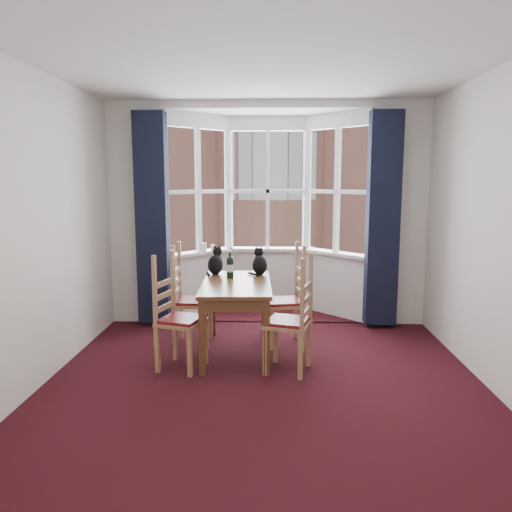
{
  "coord_description": "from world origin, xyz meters",
  "views": [
    {
      "loc": [
        0.07,
        -4.06,
        1.84
      ],
      "look_at": [
        -0.1,
        1.05,
        1.05
      ],
      "focal_mm": 35.0,
      "sensor_mm": 36.0,
      "label": 1
    }
  ],
  "objects_px": {
    "chair_left_near": "(173,321)",
    "candle_tall": "(204,247)",
    "chair_left_far": "(185,303)",
    "chair_right_near": "(297,324)",
    "wine_bottle": "(230,266)",
    "chair_right_far": "(292,303)",
    "dining_table": "(237,292)",
    "candle_short": "(213,248)",
    "cat_right": "(260,264)",
    "cat_left": "(216,263)"
  },
  "relations": [
    {
      "from": "chair_right_near",
      "to": "wine_bottle",
      "type": "bearing_deg",
      "value": 133.6
    },
    {
      "from": "chair_right_far",
      "to": "cat_left",
      "type": "relative_size",
      "value": 2.77
    },
    {
      "from": "dining_table",
      "to": "chair_right_far",
      "type": "relative_size",
      "value": 1.46
    },
    {
      "from": "chair_left_far",
      "to": "wine_bottle",
      "type": "bearing_deg",
      "value": -7.8
    },
    {
      "from": "chair_right_near",
      "to": "chair_left_near",
      "type": "bearing_deg",
      "value": 175.82
    },
    {
      "from": "dining_table",
      "to": "chair_right_near",
      "type": "bearing_deg",
      "value": -39.72
    },
    {
      "from": "chair_left_far",
      "to": "wine_bottle",
      "type": "height_order",
      "value": "wine_bottle"
    },
    {
      "from": "dining_table",
      "to": "cat_right",
      "type": "relative_size",
      "value": 4.15
    },
    {
      "from": "cat_right",
      "to": "candle_tall",
      "type": "distance_m",
      "value": 1.35
    },
    {
      "from": "cat_left",
      "to": "dining_table",
      "type": "bearing_deg",
      "value": -59.46
    },
    {
      "from": "candle_tall",
      "to": "candle_short",
      "type": "xyz_separation_m",
      "value": [
        0.12,
        0.03,
        -0.01
      ]
    },
    {
      "from": "chair_left_far",
      "to": "candle_short",
      "type": "distance_m",
      "value": 1.37
    },
    {
      "from": "cat_right",
      "to": "chair_left_near",
      "type": "bearing_deg",
      "value": -133.37
    },
    {
      "from": "chair_right_near",
      "to": "cat_right",
      "type": "xyz_separation_m",
      "value": [
        -0.38,
        0.96,
        0.42
      ]
    },
    {
      "from": "chair_left_far",
      "to": "chair_right_near",
      "type": "bearing_deg",
      "value": -33.55
    },
    {
      "from": "chair_left_near",
      "to": "chair_right_far",
      "type": "relative_size",
      "value": 1.0
    },
    {
      "from": "wine_bottle",
      "to": "chair_left_near",
      "type": "bearing_deg",
      "value": -128.3
    },
    {
      "from": "chair_right_near",
      "to": "candle_short",
      "type": "relative_size",
      "value": 10.37
    },
    {
      "from": "chair_right_far",
      "to": "wine_bottle",
      "type": "height_order",
      "value": "wine_bottle"
    },
    {
      "from": "cat_right",
      "to": "cat_left",
      "type": "bearing_deg",
      "value": 179.55
    },
    {
      "from": "dining_table",
      "to": "cat_left",
      "type": "bearing_deg",
      "value": 120.54
    },
    {
      "from": "chair_left_far",
      "to": "wine_bottle",
      "type": "distance_m",
      "value": 0.67
    },
    {
      "from": "chair_left_near",
      "to": "candle_tall",
      "type": "bearing_deg",
      "value": 88.68
    },
    {
      "from": "dining_table",
      "to": "chair_right_near",
      "type": "xyz_separation_m",
      "value": [
        0.61,
        -0.51,
        -0.19
      ]
    },
    {
      "from": "dining_table",
      "to": "chair_left_near",
      "type": "bearing_deg",
      "value": -144.64
    },
    {
      "from": "chair_left_near",
      "to": "chair_right_far",
      "type": "distance_m",
      "value": 1.4
    },
    {
      "from": "wine_bottle",
      "to": "candle_tall",
      "type": "xyz_separation_m",
      "value": [
        -0.46,
        1.33,
        0.03
      ]
    },
    {
      "from": "chair_right_near",
      "to": "dining_table",
      "type": "bearing_deg",
      "value": 140.28
    },
    {
      "from": "chair_left_far",
      "to": "cat_right",
      "type": "bearing_deg",
      "value": 10.81
    },
    {
      "from": "dining_table",
      "to": "wine_bottle",
      "type": "xyz_separation_m",
      "value": [
        -0.08,
        0.22,
        0.23
      ]
    },
    {
      "from": "candle_tall",
      "to": "cat_left",
      "type": "bearing_deg",
      "value": -75.72
    },
    {
      "from": "chair_right_far",
      "to": "wine_bottle",
      "type": "xyz_separation_m",
      "value": [
        -0.68,
        -0.1,
        0.43
      ]
    },
    {
      "from": "cat_right",
      "to": "wine_bottle",
      "type": "height_order",
      "value": "cat_right"
    },
    {
      "from": "cat_right",
      "to": "chair_left_far",
      "type": "bearing_deg",
      "value": -169.19
    },
    {
      "from": "chair_left_near",
      "to": "cat_left",
      "type": "relative_size",
      "value": 2.77
    },
    {
      "from": "chair_left_near",
      "to": "chair_right_near",
      "type": "xyz_separation_m",
      "value": [
        1.21,
        -0.09,
        0.0
      ]
    },
    {
      "from": "cat_right",
      "to": "candle_short",
      "type": "relative_size",
      "value": 3.65
    },
    {
      "from": "candle_short",
      "to": "dining_table",
      "type": "bearing_deg",
      "value": -74.7
    },
    {
      "from": "dining_table",
      "to": "wine_bottle",
      "type": "bearing_deg",
      "value": 110.73
    },
    {
      "from": "wine_bottle",
      "to": "candle_short",
      "type": "xyz_separation_m",
      "value": [
        -0.35,
        1.36,
        0.01
      ]
    },
    {
      "from": "dining_table",
      "to": "chair_left_far",
      "type": "height_order",
      "value": "chair_left_far"
    },
    {
      "from": "chair_left_near",
      "to": "cat_left",
      "type": "height_order",
      "value": "cat_left"
    },
    {
      "from": "wine_bottle",
      "to": "candle_short",
      "type": "height_order",
      "value": "wine_bottle"
    },
    {
      "from": "chair_right_near",
      "to": "chair_right_far",
      "type": "height_order",
      "value": "same"
    },
    {
      "from": "wine_bottle",
      "to": "candle_tall",
      "type": "distance_m",
      "value": 1.41
    },
    {
      "from": "chair_left_near",
      "to": "wine_bottle",
      "type": "height_order",
      "value": "wine_bottle"
    },
    {
      "from": "candle_tall",
      "to": "chair_left_near",
      "type": "bearing_deg",
      "value": -91.32
    },
    {
      "from": "chair_right_near",
      "to": "chair_right_far",
      "type": "distance_m",
      "value": 0.83
    },
    {
      "from": "chair_left_near",
      "to": "chair_right_near",
      "type": "height_order",
      "value": "same"
    },
    {
      "from": "chair_right_far",
      "to": "candle_short",
      "type": "distance_m",
      "value": 1.69
    }
  ]
}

